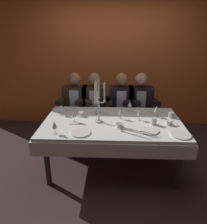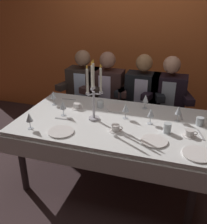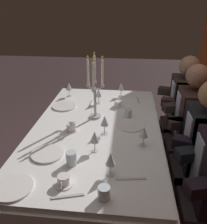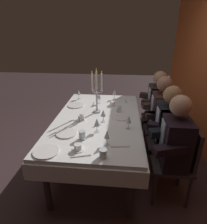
# 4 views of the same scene
# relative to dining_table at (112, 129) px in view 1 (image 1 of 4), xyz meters

# --- Properties ---
(ground_plane) EXTENTS (12.00, 12.00, 0.00)m
(ground_plane) POSITION_rel_dining_table_xyz_m (0.00, 0.00, -0.62)
(ground_plane) COLOR #3D2B2D
(back_wall) EXTENTS (6.00, 0.12, 2.70)m
(back_wall) POSITION_rel_dining_table_xyz_m (0.00, 1.66, 0.73)
(back_wall) COLOR orange
(back_wall) RESTS_ON ground_plane
(dining_table) EXTENTS (1.94, 1.14, 0.74)m
(dining_table) POSITION_rel_dining_table_xyz_m (0.00, 0.00, 0.00)
(dining_table) COLOR white
(dining_table) RESTS_ON ground_plane
(candelabra) EXTENTS (0.15, 0.17, 0.61)m
(candelabra) POSITION_rel_dining_table_xyz_m (-0.19, -0.03, 0.40)
(candelabra) COLOR silver
(candelabra) RESTS_ON dining_table
(dinner_plate_0) EXTENTS (0.24, 0.24, 0.01)m
(dinner_plate_0) POSITION_rel_dining_table_xyz_m (-0.03, 0.30, 0.13)
(dinner_plate_0) COLOR white
(dinner_plate_0) RESTS_ON dining_table
(dinner_plate_1) EXTENTS (0.25, 0.25, 0.01)m
(dinner_plate_1) POSITION_rel_dining_table_xyz_m (0.82, -0.39, 0.13)
(dinner_plate_1) COLOR white
(dinner_plate_1) RESTS_ON dining_table
(dinner_plate_2) EXTENTS (0.24, 0.24, 0.01)m
(dinner_plate_2) POSITION_rel_dining_table_xyz_m (-0.39, -0.38, 0.13)
(dinner_plate_2) COLOR white
(dinner_plate_2) RESTS_ON dining_table
(dinner_plate_3) EXTENTS (0.23, 0.23, 0.01)m
(dinner_plate_3) POSITION_rel_dining_table_xyz_m (0.46, -0.29, 0.13)
(dinner_plate_3) COLOR white
(dinner_plate_3) RESTS_ON dining_table
(wine_glass_0) EXTENTS (0.07, 0.07, 0.16)m
(wine_glass_0) POSITION_rel_dining_table_xyz_m (-0.70, -0.40, 0.23)
(wine_glass_0) COLOR silver
(wine_glass_0) RESTS_ON dining_table
(wine_glass_1) EXTENTS (0.07, 0.07, 0.16)m
(wine_glass_1) POSITION_rel_dining_table_xyz_m (-0.52, -0.04, 0.24)
(wine_glass_1) COLOR silver
(wine_glass_1) RESTS_ON dining_table
(wine_glass_2) EXTENTS (0.07, 0.07, 0.16)m
(wine_glass_2) POSITION_rel_dining_table_xyz_m (0.38, 0.04, 0.24)
(wine_glass_2) COLOR silver
(wine_glass_2) RESTS_ON dining_table
(wine_glass_3) EXTENTS (0.07, 0.07, 0.16)m
(wine_glass_3) POSITION_rel_dining_table_xyz_m (0.63, 0.18, 0.24)
(wine_glass_3) COLOR silver
(wine_glass_3) RESTS_ON dining_table
(wine_glass_4) EXTENTS (0.07, 0.07, 0.16)m
(wine_glass_4) POSITION_rel_dining_table_xyz_m (0.11, 0.09, 0.23)
(wine_glass_4) COLOR silver
(wine_glass_4) RESTS_ON dining_table
(wine_glass_5) EXTENTS (0.07, 0.07, 0.16)m
(wine_glass_5) POSITION_rel_dining_table_xyz_m (0.27, 0.40, 0.24)
(wine_glass_5) COLOR silver
(wine_glass_5) RESTS_ON dining_table
(wine_glass_6) EXTENTS (0.07, 0.07, 0.16)m
(wine_glass_6) POSITION_rel_dining_table_xyz_m (-0.75, 0.19, 0.24)
(wine_glass_6) COLOR silver
(wine_glass_6) RESTS_ON dining_table
(water_tumbler_0) EXTENTS (0.07, 0.07, 0.08)m
(water_tumbler_0) POSITION_rel_dining_table_xyz_m (0.84, 0.16, 0.16)
(water_tumbler_0) COLOR silver
(water_tumbler_0) RESTS_ON dining_table
(water_tumbler_1) EXTENTS (0.07, 0.07, 0.10)m
(water_tumbler_1) POSITION_rel_dining_table_xyz_m (0.55, -0.09, 0.17)
(water_tumbler_1) COLOR silver
(water_tumbler_1) RESTS_ON dining_table
(water_tumbler_2) EXTENTS (0.07, 0.07, 0.08)m
(water_tumbler_2) POSITION_rel_dining_table_xyz_m (-0.22, 0.27, 0.16)
(water_tumbler_2) COLOR silver
(water_tumbler_2) RESTS_ON dining_table
(coffee_cup_0) EXTENTS (0.13, 0.12, 0.06)m
(coffee_cup_0) POSITION_rel_dining_table_xyz_m (0.75, -0.09, 0.15)
(coffee_cup_0) COLOR white
(coffee_cup_0) RESTS_ON dining_table
(coffee_cup_1) EXTENTS (0.13, 0.12, 0.06)m
(coffee_cup_1) POSITION_rel_dining_table_xyz_m (-0.46, 0.17, 0.15)
(coffee_cup_1) COLOR white
(coffee_cup_1) RESTS_ON dining_table
(coffee_cup_2) EXTENTS (0.13, 0.12, 0.06)m
(coffee_cup_2) POSITION_rel_dining_table_xyz_m (0.09, -0.20, 0.15)
(coffee_cup_2) COLOR white
(coffee_cup_2) RESTS_ON dining_table
(fork_0) EXTENTS (0.17, 0.02, 0.01)m
(fork_0) POSITION_rel_dining_table_xyz_m (-0.49, -0.13, 0.12)
(fork_0) COLOR #B7B7BC
(fork_0) RESTS_ON dining_table
(spoon_1) EXTENTS (0.17, 0.04, 0.01)m
(spoon_1) POSITION_rel_dining_table_xyz_m (-0.66, 0.38, 0.12)
(spoon_1) COLOR #B7B7BC
(spoon_1) RESTS_ON dining_table
(knife_2) EXTENTS (0.04, 0.19, 0.01)m
(knife_2) POSITION_rel_dining_table_xyz_m (0.66, 0.31, 0.12)
(knife_2) COLOR #B7B7BC
(knife_2) RESTS_ON dining_table
(knife_3) EXTENTS (0.07, 0.19, 0.01)m
(knife_3) POSITION_rel_dining_table_xyz_m (0.85, -0.05, 0.12)
(knife_3) COLOR #B7B7BC
(knife_3) RESTS_ON dining_table
(seated_diner_0) EXTENTS (0.63, 0.48, 1.24)m
(seated_diner_0) POSITION_rel_dining_table_xyz_m (-0.66, 0.89, 0.11)
(seated_diner_0) COLOR #302629
(seated_diner_0) RESTS_ON ground_plane
(seated_diner_1) EXTENTS (0.63, 0.48, 1.24)m
(seated_diner_1) POSITION_rel_dining_table_xyz_m (-0.32, 0.89, 0.11)
(seated_diner_1) COLOR #302629
(seated_diner_1) RESTS_ON ground_plane
(seated_diner_2) EXTENTS (0.63, 0.48, 1.24)m
(seated_diner_2) POSITION_rel_dining_table_xyz_m (0.15, 0.89, 0.11)
(seated_diner_2) COLOR #302629
(seated_diner_2) RESTS_ON ground_plane
(seated_diner_3) EXTENTS (0.63, 0.48, 1.24)m
(seated_diner_3) POSITION_rel_dining_table_xyz_m (0.49, 0.89, 0.11)
(seated_diner_3) COLOR #302629
(seated_diner_3) RESTS_ON ground_plane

